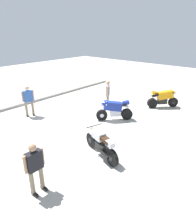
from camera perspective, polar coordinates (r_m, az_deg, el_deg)
The scene contains 8 objects.
ground_plane at distance 11.15m, azimuth -2.65°, elevation -1.55°, with size 40.00×40.00×0.00m, color #B7B2A8.
curb_edge at distance 14.49m, azimuth -15.98°, elevation 3.61°, with size 14.00×0.30×0.15m, color #9C978F.
motorcycle_blue_sportbike at distance 10.66m, azimuth 4.63°, elevation 0.72°, with size 1.56×1.47×1.14m.
motorcycle_silver_cruiser at distance 7.66m, azimuth 0.86°, elevation -8.98°, with size 0.91×2.03×1.09m.
motorcycle_orange_sportbike at distance 13.07m, azimuth 18.04°, elevation 3.77°, with size 1.58×1.45×1.14m.
person_in_blue_shirt at distance 11.64m, azimuth -19.11°, elevation 3.50°, with size 0.65×0.45×1.73m.
person_in_gray_shirt at distance 12.06m, azimuth 2.77°, elevation 5.43°, with size 0.60×0.51×1.75m.
person_in_black_shirt at distance 6.15m, azimuth -17.43°, elevation -14.36°, with size 0.64×0.30×1.63m.
Camera 1 is at (-7.34, -7.09, 4.49)m, focal length 32.29 mm.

